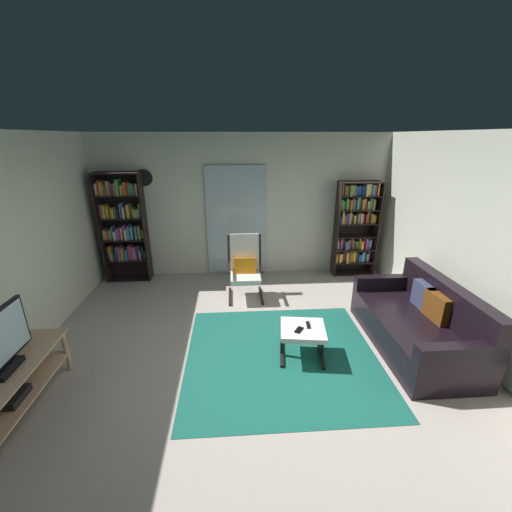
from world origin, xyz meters
TOP-DOWN VIEW (x-y plane):
  - ground_plane at (0.00, 0.00)m, footprint 7.02×7.02m
  - wall_back at (0.00, 2.90)m, footprint 5.60×0.06m
  - wall_right at (2.70, 0.00)m, footprint 0.06×6.00m
  - glass_door_panel at (-0.13, 2.83)m, footprint 1.10×0.01m
  - area_rug at (0.37, 0.20)m, footprint 2.30×2.19m
  - tv_stand at (-2.29, -0.53)m, footprint 0.50×1.38m
  - bookshelf_near_tv at (-2.15, 2.69)m, footprint 0.78×0.30m
  - bookshelf_near_sofa at (2.08, 2.66)m, footprint 0.77×0.30m
  - leather_sofa at (2.12, 0.31)m, footprint 0.92×1.82m
  - lounge_armchair at (-0.01, 1.90)m, footprint 0.56×0.65m
  - ottoman at (0.61, 0.18)m, footprint 0.58×0.55m
  - tv_remote at (0.69, 0.22)m, footprint 0.05×0.15m
  - cell_phone at (0.56, 0.13)m, footprint 0.13×0.15m
  - wall_clock at (-1.72, 2.82)m, footprint 0.29×0.03m

SIDE VIEW (x-z plane):
  - ground_plane at x=0.00m, z-range 0.00..0.00m
  - area_rug at x=0.37m, z-range 0.00..0.01m
  - leather_sofa at x=2.12m, z-range -0.13..0.73m
  - ottoman at x=0.61m, z-range 0.13..0.53m
  - tv_stand at x=-2.29m, z-range 0.09..0.61m
  - cell_phone at x=0.56m, z-range 0.40..0.41m
  - tv_remote at x=0.69m, z-range 0.40..0.42m
  - lounge_armchair at x=-0.01m, z-range 0.02..1.05m
  - bookshelf_near_sofa at x=2.08m, z-range 0.07..1.85m
  - glass_door_panel at x=-0.13m, z-range 0.05..2.05m
  - bookshelf_near_tv at x=-2.15m, z-range 0.08..2.04m
  - wall_back at x=0.00m, z-range 0.00..2.60m
  - wall_right at x=2.70m, z-range 0.00..2.60m
  - wall_clock at x=-1.72m, z-range 1.71..2.00m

